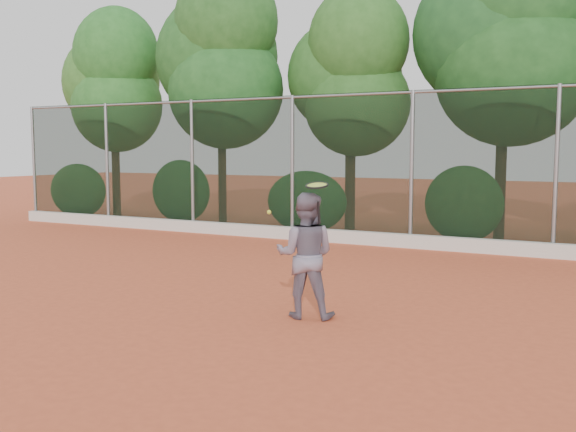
% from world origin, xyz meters
% --- Properties ---
extents(ground, '(80.00, 80.00, 0.00)m').
position_xyz_m(ground, '(0.00, 0.00, 0.00)').
color(ground, '#CC5330').
rests_on(ground, ground).
extents(concrete_curb, '(24.00, 0.20, 0.30)m').
position_xyz_m(concrete_curb, '(0.00, 6.82, 0.15)').
color(concrete_curb, beige).
rests_on(concrete_curb, ground).
extents(tennis_player, '(0.93, 0.81, 1.64)m').
position_xyz_m(tennis_player, '(0.57, 0.39, 0.82)').
color(tennis_player, slate).
rests_on(tennis_player, ground).
extents(chainlink_fence, '(24.09, 0.09, 3.50)m').
position_xyz_m(chainlink_fence, '(-0.00, 7.00, 1.86)').
color(chainlink_fence, black).
rests_on(chainlink_fence, ground).
extents(foliage_backdrop, '(23.70, 3.63, 7.55)m').
position_xyz_m(foliage_backdrop, '(-0.55, 8.98, 4.40)').
color(foliage_backdrop, '#472D1B').
rests_on(foliage_backdrop, ground).
extents(tennis_racket, '(0.32, 0.32, 0.54)m').
position_xyz_m(tennis_racket, '(0.80, 0.25, 1.71)').
color(tennis_racket, black).
rests_on(tennis_racket, ground).
extents(tennis_ball_in_flight, '(0.06, 0.06, 0.06)m').
position_xyz_m(tennis_ball_in_flight, '(-0.27, 0.93, 1.30)').
color(tennis_ball_in_flight, '#D1DE32').
rests_on(tennis_ball_in_flight, ground).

